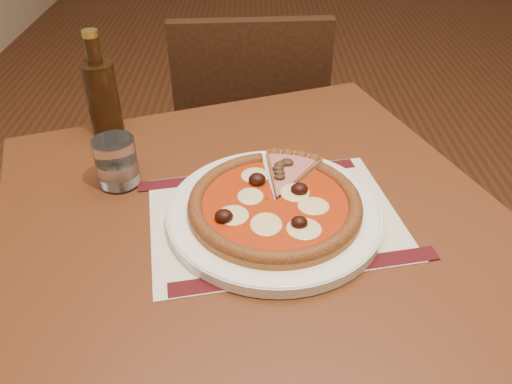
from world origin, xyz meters
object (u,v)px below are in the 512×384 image
Objects in this scene: water_glass at (117,162)px; bottle at (102,95)px; plate at (275,213)px; pizza at (275,203)px; chair_far at (250,133)px; table at (256,258)px.

water_glass is 0.20m from bottle.
bottle reaches higher than water_glass.
plate is 0.44m from bottle.
pizza is at bearing -105.99° from plate.
plate is 3.95× the size of water_glass.
plate is (0.05, -0.71, 0.26)m from chair_far.
table is 0.71m from chair_far.
chair_far is 9.98× the size of water_glass.
pizza is at bearing 90.03° from chair_far.
table is 2.94× the size of plate.
chair_far reaches higher than pizza.
water_glass reaches higher than plate.
bottle is (-0.33, 0.28, 0.07)m from plate.
water_glass reaches higher than pizza.
water_glass is at bearing 159.83° from pizza.
plate is at bearing -19.96° from table.
bottle is at bearing 108.70° from water_glass.
chair_far is 0.76m from pizza.
table is 11.61× the size of water_glass.
chair_far is at bearing 91.33° from table.
pizza is (-0.00, -0.00, 0.02)m from plate.
plate is 1.64× the size of bottle.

